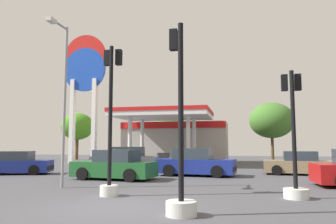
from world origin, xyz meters
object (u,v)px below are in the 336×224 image
car_2 (18,164)px  tree_0 (77,126)px  car_1 (196,163)px  traffic_signal_2 (295,158)px  station_pole_sign (84,80)px  car_4 (126,160)px  traffic_signal_1 (110,137)px  car_0 (298,164)px  tree_2 (272,120)px  corner_streetlamp (62,88)px  traffic_signal_0 (180,165)px  tree_1 (168,124)px  car_5 (115,166)px

car_2 → tree_0: size_ratio=0.74×
tree_0 → car_2: bearing=-72.3°
car_1 → traffic_signal_2: 8.42m
station_pole_sign → car_4: size_ratio=2.67×
car_2 → traffic_signal_1: size_ratio=0.78×
traffic_signal_1 → car_0: bearing=51.6°
car_2 → traffic_signal_2: traffic_signal_2 is taller
tree_2 → car_1: bearing=-109.0°
traffic_signal_2 → tree_2: 24.55m
corner_streetlamp → traffic_signal_2: bearing=-3.6°
station_pole_sign → traffic_signal_2: 25.37m
car_0 → traffic_signal_0: size_ratio=0.81×
traffic_signal_1 → tree_0: (-14.61, 25.10, 1.93)m
station_pole_sign → traffic_signal_1: station_pole_sign is taller
tree_0 → car_1: bearing=-45.9°
car_2 → car_4: bearing=36.9°
car_0 → traffic_signal_1: bearing=-128.4°
car_2 → traffic_signal_2: (14.96, -5.87, 0.70)m
car_4 → traffic_signal_2: 13.78m
traffic_signal_2 → corner_streetlamp: bearing=176.4°
traffic_signal_0 → corner_streetlamp: 7.52m
car_0 → traffic_signal_2: size_ratio=0.94×
tree_1 → car_5: bearing=-85.6°
car_2 → station_pole_sign: bearing=98.6°
car_2 → car_0: bearing=11.2°
station_pole_sign → car_1: size_ratio=2.80×
traffic_signal_1 → corner_streetlamp: bearing=153.8°
traffic_signal_1 → tree_2: size_ratio=0.86×
tree_2 → corner_streetlamp: corner_streetlamp is taller
traffic_signal_2 → tree_2: tree_2 is taller
car_4 → car_5: 5.80m
car_1 → traffic_signal_1: (-1.97, -8.01, 1.33)m
car_5 → station_pole_sign: bearing=122.8°
car_1 → corner_streetlamp: size_ratio=0.67×
tree_1 → car_0: bearing=-53.2°
car_2 → tree_0: (-5.90, 18.45, 3.34)m
car_2 → car_4: (5.44, 4.08, 0.11)m
car_0 → car_2: car_0 is taller
traffic_signal_0 → traffic_signal_2: bearing=45.9°
car_0 → car_4: (-11.12, 0.82, 0.11)m
car_5 → traffic_signal_2: size_ratio=1.02×
car_2 → traffic_signal_1: 11.05m
traffic_signal_2 → tree_1: tree_1 is taller
car_1 → tree_2: (5.89, 17.08, 3.63)m
traffic_signal_1 → tree_2: tree_2 is taller
station_pole_sign → car_4: station_pole_sign is taller
tree_0 → car_5: bearing=-57.4°
traffic_signal_2 → car_5: bearing=151.9°
car_0 → traffic_signal_2: (-1.60, -9.14, 0.70)m
car_4 → corner_streetlamp: (0.52, -9.39, 3.38)m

